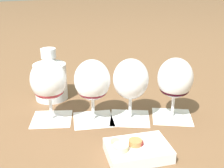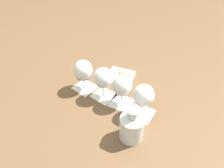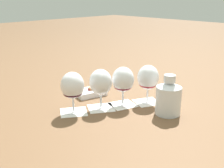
{
  "view_description": "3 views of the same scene",
  "coord_description": "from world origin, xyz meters",
  "views": [
    {
      "loc": [
        -0.33,
        -0.64,
        0.4
      ],
      "look_at": [
        0.0,
        0.0,
        0.11
      ],
      "focal_mm": 45.0,
      "sensor_mm": 36.0,
      "label": 1
    },
    {
      "loc": [
        -0.12,
        0.87,
        0.88
      ],
      "look_at": [
        0.0,
        0.0,
        0.11
      ],
      "focal_mm": 38.0,
      "sensor_mm": 36.0,
      "label": 2
    },
    {
      "loc": [
        0.83,
        0.84,
        0.49
      ],
      "look_at": [
        0.0,
        0.0,
        0.11
      ],
      "focal_mm": 45.0,
      "sensor_mm": 36.0,
      "label": 3
    }
  ],
  "objects": [
    {
      "name": "ceramic_vase",
      "position": [
        -0.12,
        0.22,
        0.07
      ],
      "size": [
        0.11,
        0.11,
        0.17
      ],
      "color": "silver",
      "rests_on": "ground_plane"
    },
    {
      "name": "tasting_card_1",
      "position": [
        -0.05,
        0.02,
        0.0
      ],
      "size": [
        0.14,
        0.13,
        0.0
      ],
      "color": "white",
      "rests_on": "ground_plane"
    },
    {
      "name": "wine_glass_2",
      "position": [
        0.05,
        -0.02,
        0.12
      ],
      "size": [
        0.1,
        0.1,
        0.18
      ],
      "color": "white",
      "rests_on": "tasting_card_2"
    },
    {
      "name": "tasting_card_2",
      "position": [
        0.05,
        -0.02,
        0.0
      ],
      "size": [
        0.15,
        0.15,
        0.0
      ],
      "color": "white",
      "rests_on": "ground_plane"
    },
    {
      "name": "tasting_card_3",
      "position": [
        0.16,
        -0.07,
        0.0
      ],
      "size": [
        0.15,
        0.15,
        0.0
      ],
      "color": "white",
      "rests_on": "ground_plane"
    },
    {
      "name": "wine_glass_0",
      "position": [
        -0.16,
        0.08,
        0.12
      ],
      "size": [
        0.1,
        0.1,
        0.18
      ],
      "color": "white",
      "rests_on": "tasting_card_0"
    },
    {
      "name": "snack_dish",
      "position": [
        -0.03,
        -0.18,
        0.02
      ],
      "size": [
        0.16,
        0.13,
        0.04
      ],
      "color": "silver",
      "rests_on": "ground_plane"
    },
    {
      "name": "wine_glass_1",
      "position": [
        -0.05,
        0.02,
        0.12
      ],
      "size": [
        0.1,
        0.1,
        0.18
      ],
      "color": "white",
      "rests_on": "tasting_card_1"
    },
    {
      "name": "wine_glass_3",
      "position": [
        0.16,
        -0.07,
        0.12
      ],
      "size": [
        0.1,
        0.1,
        0.18
      ],
      "color": "white",
      "rests_on": "tasting_card_3"
    },
    {
      "name": "tasting_card_0",
      "position": [
        -0.16,
        0.08,
        0.0
      ],
      "size": [
        0.15,
        0.14,
        0.0
      ],
      "color": "white",
      "rests_on": "ground_plane"
    },
    {
      "name": "ground_plane",
      "position": [
        0.0,
        0.0,
        0.0
      ],
      "size": [
        8.0,
        8.0,
        0.0
      ],
      "primitive_type": "plane",
      "color": "brown"
    }
  ]
}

